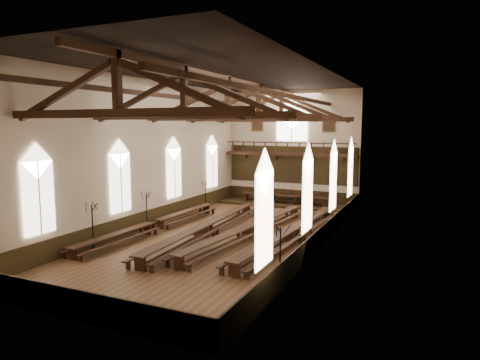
# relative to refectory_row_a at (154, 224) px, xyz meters

# --- Properties ---
(ground) EXTENTS (26.00, 26.00, 0.00)m
(ground) POSITION_rel_refectory_row_a_xyz_m (4.90, 1.04, -0.52)
(ground) COLOR brown
(ground) RESTS_ON ground
(room_walls) EXTENTS (26.00, 26.00, 26.00)m
(room_walls) POSITION_rel_refectory_row_a_xyz_m (4.90, 1.04, 5.94)
(room_walls) COLOR beige
(room_walls) RESTS_ON ground
(wainscot_band) EXTENTS (12.00, 26.00, 1.20)m
(wainscot_band) POSITION_rel_refectory_row_a_xyz_m (4.90, 1.04, 0.08)
(wainscot_band) COLOR #2F210E
(wainscot_band) RESTS_ON ground
(side_windows) EXTENTS (11.85, 19.80, 4.50)m
(side_windows) POSITION_rel_refectory_row_a_xyz_m (4.90, 1.04, 3.22)
(side_windows) COLOR white
(side_windows) RESTS_ON room_walls
(end_window) EXTENTS (2.80, 0.12, 3.80)m
(end_window) POSITION_rel_refectory_row_a_xyz_m (4.90, 13.94, 6.70)
(end_window) COLOR white
(end_window) RESTS_ON room_walls
(minstrels_gallery) EXTENTS (11.80, 1.24, 3.70)m
(minstrels_gallery) POSITION_rel_refectory_row_a_xyz_m (4.90, 13.70, 3.38)
(minstrels_gallery) COLOR #3C1D13
(minstrels_gallery) RESTS_ON room_walls
(portraits) EXTENTS (7.75, 0.09, 1.45)m
(portraits) POSITION_rel_refectory_row_a_xyz_m (4.90, 13.94, 6.58)
(portraits) COLOR brown
(portraits) RESTS_ON room_walls
(roof_trusses) EXTENTS (11.70, 25.70, 2.80)m
(roof_trusses) POSITION_rel_refectory_row_a_xyz_m (4.90, 1.04, 7.69)
(roof_trusses) COLOR #3C1D13
(roof_trusses) RESTS_ON room_walls
(refectory_row_a) EXTENTS (1.64, 14.11, 0.72)m
(refectory_row_a) POSITION_rel_refectory_row_a_xyz_m (0.00, 0.00, 0.00)
(refectory_row_a) COLOR #3C1D13
(refectory_row_a) RESTS_ON ground
(refectory_row_b) EXTENTS (1.98, 15.01, 0.81)m
(refectory_row_b) POSITION_rel_refectory_row_a_xyz_m (3.61, 0.46, 0.07)
(refectory_row_b) COLOR #3C1D13
(refectory_row_b) RESTS_ON ground
(refectory_row_c) EXTENTS (2.36, 14.96, 0.80)m
(refectory_row_c) POSITION_rel_refectory_row_a_xyz_m (6.30, 1.30, 0.06)
(refectory_row_c) COLOR #3C1D13
(refectory_row_c) RESTS_ON ground
(refectory_row_d) EXTENTS (2.13, 14.97, 0.80)m
(refectory_row_d) POSITION_rel_refectory_row_a_xyz_m (8.94, 1.51, 0.06)
(refectory_row_d) COLOR #3C1D13
(refectory_row_d) RESTS_ON ground
(dais) EXTENTS (11.40, 2.84, 0.19)m
(dais) POSITION_rel_refectory_row_a_xyz_m (4.75, 12.44, -0.43)
(dais) COLOR #2F210E
(dais) RESTS_ON ground
(high_table) EXTENTS (7.70, 0.96, 0.72)m
(high_table) POSITION_rel_refectory_row_a_xyz_m (4.75, 12.44, 0.28)
(high_table) COLOR #3C1D13
(high_table) RESTS_ON dais
(high_chairs) EXTENTS (5.93, 0.53, 1.09)m
(high_chairs) POSITION_rel_refectory_row_a_xyz_m (4.75, 13.20, 0.26)
(high_chairs) COLOR #3C1D13
(high_chairs) RESTS_ON dais
(candelabrum_left_near) EXTENTS (0.80, 0.81, 2.72)m
(candelabrum_left_near) POSITION_rel_refectory_row_a_xyz_m (-0.65, -4.84, 0.31)
(candelabrum_left_near) COLOR black
(candelabrum_left_near) RESTS_ON ground
(candelabrum_left_mid) EXTENTS (0.79, 0.75, 2.62)m
(candelabrum_left_mid) POSITION_rel_refectory_row_a_xyz_m (-0.65, 0.11, 0.27)
(candelabrum_left_mid) COLOR black
(candelabrum_left_mid) RESTS_ON ground
(candelabrum_left_far) EXTENTS (0.71, 0.72, 2.41)m
(candelabrum_left_far) POSITION_rel_refectory_row_a_xyz_m (-0.65, 8.11, 0.21)
(candelabrum_left_far) COLOR black
(candelabrum_left_far) RESTS_ON ground
(candelabrum_right_near) EXTENTS (0.74, 0.77, 2.56)m
(candelabrum_right_near) POSITION_rel_refectory_row_a_xyz_m (10.45, -5.04, 0.26)
(candelabrum_right_near) COLOR black
(candelabrum_right_near) RESTS_ON ground
(candelabrum_right_mid) EXTENTS (0.70, 0.68, 2.35)m
(candelabrum_right_mid) POSITION_rel_refectory_row_a_xyz_m (10.45, 0.14, 0.19)
(candelabrum_right_mid) COLOR black
(candelabrum_right_mid) RESTS_ON ground
(candelabrum_right_far) EXTENTS (0.74, 0.69, 2.44)m
(candelabrum_right_far) POSITION_rel_refectory_row_a_xyz_m (10.45, 5.83, 0.22)
(candelabrum_right_far) COLOR black
(candelabrum_right_far) RESTS_ON ground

